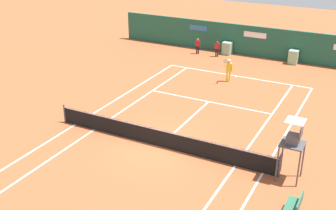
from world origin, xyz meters
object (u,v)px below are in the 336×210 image
at_px(umpire_chair, 293,141).
at_px(ball_kid_right_post, 217,48).
at_px(player_on_baseline, 229,68).
at_px(player_bench, 295,205).
at_px(ball_kid_centre_post, 198,45).
at_px(tennis_ball_by_sideline, 268,99).

xyz_separation_m(umpire_chair, ball_kid_right_post, (-9.45, 15.35, -1.11)).
bearing_deg(player_on_baseline, player_bench, 103.69).
bearing_deg(ball_kid_centre_post, umpire_chair, 126.95).
xyz_separation_m(player_bench, ball_kid_centre_post, (-11.96, 17.86, 0.25)).
bearing_deg(umpire_chair, ball_kid_right_post, 31.62).
distance_m(umpire_chair, ball_kid_right_post, 18.07).
relative_size(player_bench, ball_kid_right_post, 0.96).
bearing_deg(tennis_ball_by_sideline, ball_kid_centre_post, 138.65).
bearing_deg(umpire_chair, tennis_ball_by_sideline, 21.15).
xyz_separation_m(ball_kid_right_post, tennis_ball_by_sideline, (6.22, -7.00, -0.71)).
height_order(ball_kid_right_post, tennis_ball_by_sideline, ball_kid_right_post).
relative_size(umpire_chair, player_bench, 2.29).
relative_size(ball_kid_right_post, tennis_ball_by_sideline, 19.05).
distance_m(player_on_baseline, ball_kid_centre_post, 6.85).
height_order(umpire_chair, player_on_baseline, umpire_chair).
height_order(player_bench, player_on_baseline, player_on_baseline).
relative_size(umpire_chair, tennis_ball_by_sideline, 41.65).
height_order(player_bench, ball_kid_right_post, ball_kid_right_post).
distance_m(umpire_chair, player_on_baseline, 12.24).
height_order(player_on_baseline, ball_kid_centre_post, player_on_baseline).
relative_size(player_bench, player_on_baseline, 0.68).
distance_m(umpire_chair, ball_kid_centre_post, 19.03).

